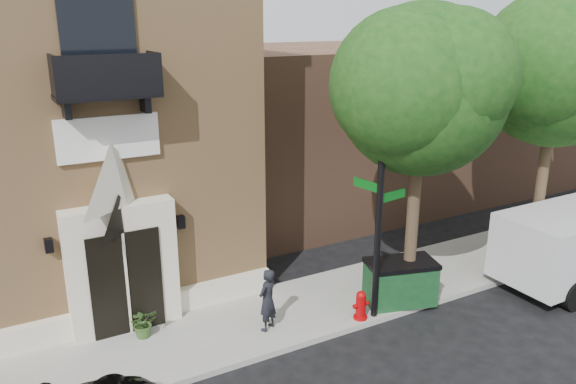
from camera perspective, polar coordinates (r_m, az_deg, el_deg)
name	(u,v)px	position (r m, az deg, el deg)	size (l,w,h in m)	color
ground	(206,379)	(13.00, -8.30, -18.25)	(120.00, 120.00, 0.00)	black
sidewalk	(222,331)	(14.42, -6.70, -13.88)	(42.00, 3.00, 0.15)	gray
church	(1,122)	(18.18, -27.16, 6.34)	(12.20, 11.01, 9.30)	tan
neighbour_building	(388,121)	(24.89, 10.16, 7.16)	(18.00, 8.00, 6.40)	brown
street_tree_left	(426,89)	(14.15, 13.80, 10.15)	(4.97, 4.38, 7.77)	#38281C
street_tree_mid	(562,66)	(17.87, 26.06, 11.41)	(5.21, 4.64, 8.25)	#38281C
street_sign	(380,202)	(13.79, 9.29, -1.03)	(1.04, 0.97, 6.12)	black
fire_hydrant	(361,305)	(14.65, 7.40, -11.34)	(0.44, 0.35, 0.77)	#990306
dumpster	(400,281)	(15.49, 11.33, -8.90)	(2.04, 1.50, 1.20)	#0E341B
planter	(143,323)	(14.25, -14.48, -12.73)	(0.65, 0.57, 0.73)	#375825
pedestrian_near	(267,300)	(13.90, -2.11, -10.89)	(0.58, 0.38, 1.60)	black
pedestrian_far	(559,216)	(21.45, 25.85, -2.24)	(0.78, 0.61, 1.60)	#342721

